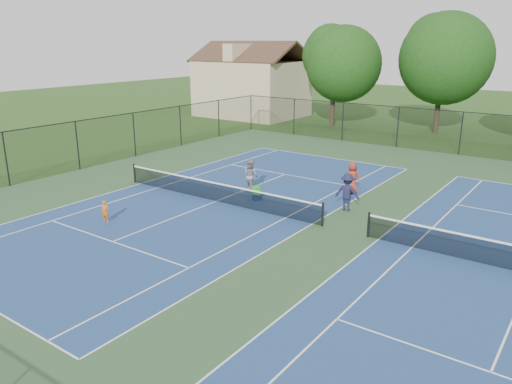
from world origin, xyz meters
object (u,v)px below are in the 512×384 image
Objects in this scene: ball_hopper at (256,190)px; bystander_c at (352,178)px; clapboard_house at (252,86)px; ball_crate at (256,197)px; child_player at (105,211)px; instructor at (251,176)px; bystander_b at (347,192)px; tree_back_b at (443,54)px; tree_back_a at (335,59)px.

bystander_c is at bearing 48.83° from ball_hopper.
bystander_c is at bearing -43.51° from clapboard_house.
ball_hopper reaches higher than ball_crate.
child_player is 0.58× the size of instructor.
bystander_b is (5.47, 0.14, 0.02)m from instructor.
tree_back_b reaches higher than bystander_c.
tree_back_a is 9.24m from tree_back_b.
tree_back_b is 24.32m from bystander_b.
clapboard_house is 33.28m from child_player.
ball_crate is (7.52, -22.68, -5.88)m from tree_back_a.
ball_crate is (1.12, -1.08, -0.72)m from instructor.
tree_back_a is at bearing -61.51° from instructor.
clapboard_house is at bearing -42.05° from instructor.
instructor is at bearing 136.19° from ball_crate.
ball_crate is (-3.37, -3.85, -0.68)m from bystander_c.
instructor is at bearing -96.29° from tree_back_b.
instructor is (6.40, -21.60, -5.16)m from tree_back_a.
bystander_c is (20.89, -19.83, -2.25)m from clapboard_house.
ball_crate is at bearing -71.66° from tree_back_a.
child_player is 7.35m from ball_crate.
ball_hopper is at bearing -71.66° from tree_back_a.
bystander_c is 4.85× the size of ball_crate.
bystander_b is at bearing -83.04° from tree_back_b.
child_player is 2.90× the size of ball_crate.
clapboard_house is (-19.00, -1.00, -3.50)m from tree_back_b.
ball_crate is (-4.34, -1.22, -0.74)m from bystander_b.
bystander_b is at bearing 24.53° from child_player.
ball_crate is at bearing 0.00° from ball_hopper.
bystander_b is 4.53m from ball_hopper.
ball_hopper is (-3.37, -3.85, -0.32)m from bystander_c.
ball_hopper is at bearing 41.52° from child_player.
child_player is at bearing -82.25° from tree_back_a.
instructor is at bearing -73.50° from tree_back_a.
ball_crate is at bearing 7.20° from bystander_b.
clapboard_house is 6.17× the size of instructor.
tree_back_b is 24.46× the size of ball_hopper.
ball_crate is at bearing -53.50° from clapboard_house.
bystander_b is at bearing 15.63° from ball_crate.
tree_back_a is at bearing -69.51° from bystander_b.
ball_hopper is at bearing 43.49° from bystander_c.
instructor is 1.71m from ball_crate.
clapboard_house is at bearing 174.29° from tree_back_a.
ball_hopper is at bearing -93.43° from tree_back_b.
instructor is at bearing -6.97° from bystander_b.
child_player is at bearing -118.99° from ball_hopper.
instructor is (-2.60, -23.60, -5.72)m from tree_back_b.
clapboard_house is at bearing -176.99° from tree_back_b.
clapboard_house is (-10.00, 1.00, -2.95)m from tree_back_a.
clapboard_house is 31.15× the size of ball_crate.
bystander_b reaches higher than instructor.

